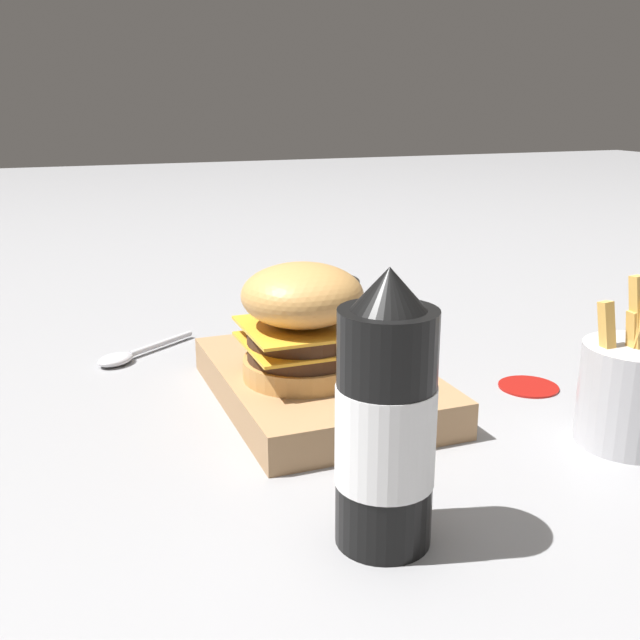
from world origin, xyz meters
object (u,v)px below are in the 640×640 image
serving_board (320,384)px  burger (303,321)px  ketchup_bottle (386,423)px  side_bowl (312,303)px  spoon (126,356)px  fries_basket (632,392)px

serving_board → burger: bearing=126.9°
ketchup_bottle → side_bowl: ketchup_bottle is taller
spoon → fries_basket: bearing=101.2°
spoon → burger: bearing=89.9°
burger → ketchup_bottle: bearing=174.0°
burger → fries_basket: size_ratio=0.76×
side_bowl → spoon: bearing=101.1°
burger → spoon: (0.21, 0.15, -0.09)m
serving_board → fries_basket: fries_basket is taller
burger → fries_basket: bearing=-124.7°
serving_board → burger: burger is taller
fries_basket → spoon: 0.55m
serving_board → spoon: (0.19, 0.17, -0.01)m
burger → spoon: size_ratio=0.89×
burger → fries_basket: fries_basket is taller
ketchup_bottle → fries_basket: size_ratio=1.27×
ketchup_bottle → spoon: size_ratio=1.49×
burger → spoon: bearing=34.4°
ketchup_bottle → fries_basket: bearing=-77.3°
serving_board → burger: (-0.02, 0.03, 0.08)m
serving_board → side_bowl: size_ratio=2.18×
ketchup_bottle → fries_basket: (0.06, -0.27, -0.04)m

